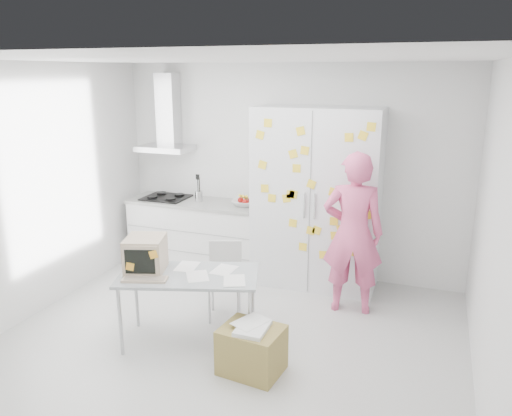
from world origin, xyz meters
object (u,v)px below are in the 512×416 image
(person, at_px, (353,233))
(chair, at_px, (225,275))
(desk, at_px, (161,264))
(cardboard_box, at_px, (252,349))

(person, distance_m, chair, 1.46)
(desk, distance_m, cardboard_box, 1.20)
(chair, xyz_separation_m, cardboard_box, (0.65, -0.92, -0.25))
(person, bearing_deg, cardboard_box, 58.99)
(person, relative_size, desk, 1.23)
(person, relative_size, chair, 2.19)
(chair, height_order, cardboard_box, chair)
(person, distance_m, cardboard_box, 1.76)
(chair, bearing_deg, cardboard_box, -73.47)
(desk, relative_size, cardboard_box, 2.54)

